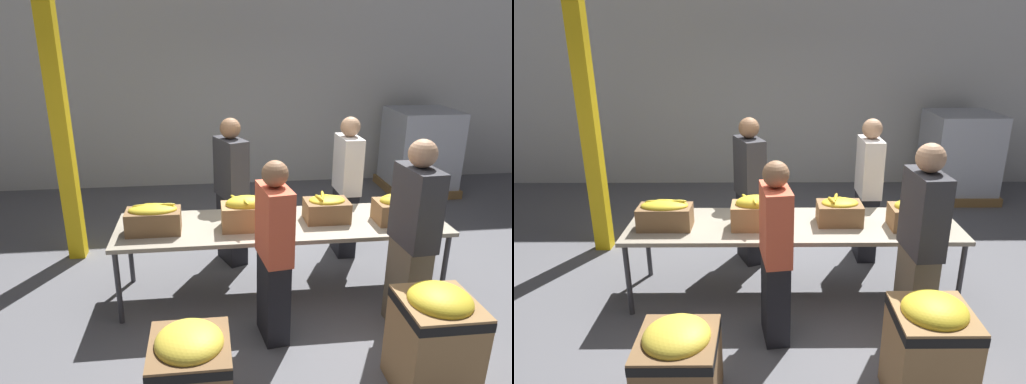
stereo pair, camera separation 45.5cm
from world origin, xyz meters
TOP-DOWN VIEW (x-y plane):
  - ground_plane at (0.00, 0.00)m, footprint 30.00×30.00m
  - wall_back at (0.00, 3.62)m, footprint 16.00×0.08m
  - sorting_table at (0.00, 0.00)m, footprint 3.17×0.85m
  - banana_box_0 at (-1.21, -0.08)m, footprint 0.49×0.26m
  - banana_box_1 at (-0.35, -0.08)m, footprint 0.46×0.29m
  - banana_box_2 at (0.44, 0.02)m, footprint 0.42×0.31m
  - banana_box_3 at (1.14, -0.09)m, footprint 0.48×0.29m
  - volunteer_0 at (0.88, 0.79)m, footprint 0.22×0.44m
  - volunteer_1 at (0.99, -0.70)m, footprint 0.26×0.48m
  - volunteer_2 at (-0.44, 0.73)m, footprint 0.38×0.50m
  - volunteer_3 at (-0.19, -0.70)m, footprint 0.27×0.45m
  - donation_bin_0 at (-0.86, -1.47)m, footprint 0.55×0.55m
  - donation_bin_1 at (0.85, -1.47)m, footprint 0.52×0.52m
  - support_pillar at (-2.24, 1.04)m, footprint 0.18×0.18m
  - pallet_stack_0 at (2.76, 2.87)m, footprint 1.07×1.07m

SIDE VIEW (x-z plane):
  - ground_plane at x=0.00m, z-range 0.00..0.00m
  - donation_bin_0 at x=-0.86m, z-range 0.02..0.68m
  - donation_bin_1 at x=0.85m, z-range 0.03..0.88m
  - pallet_stack_0 at x=2.76m, z-range -0.01..1.33m
  - sorting_table at x=0.00m, z-range 0.33..1.09m
  - volunteer_3 at x=-0.19m, z-range 0.00..1.57m
  - volunteer_0 at x=0.88m, z-range 0.00..1.63m
  - volunteer_2 at x=-0.44m, z-range -0.01..1.65m
  - volunteer_1 at x=0.99m, z-range -0.01..1.71m
  - banana_box_2 at x=0.44m, z-range 0.75..1.02m
  - banana_box_0 at x=-1.21m, z-range 0.76..1.04m
  - banana_box_3 at x=1.14m, z-range 0.75..1.04m
  - banana_box_1 at x=-0.35m, z-range 0.76..1.07m
  - wall_back at x=0.00m, z-range 0.00..4.00m
  - support_pillar at x=-2.24m, z-range 0.00..4.00m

